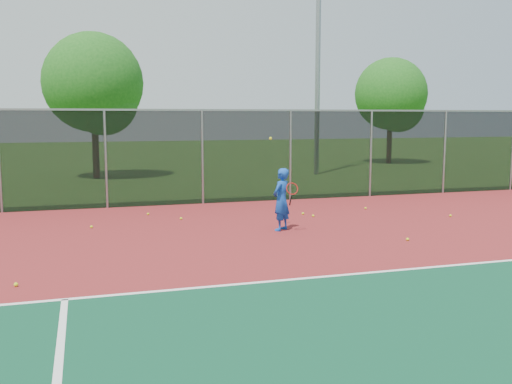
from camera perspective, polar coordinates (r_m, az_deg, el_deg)
court_apron at (r=10.73m, az=22.42°, el=-8.21°), size 30.00×20.00×0.02m
fence_back at (r=19.17m, az=3.46°, el=3.81°), size 30.00×0.06×3.03m
tennis_player at (r=14.02m, az=2.55°, el=-0.74°), size 0.67×0.74×2.31m
practice_ball_0 at (r=16.05m, az=5.74°, el=-2.38°), size 0.07×0.07×0.07m
practice_ball_1 at (r=17.60m, az=10.90°, el=-1.60°), size 0.07×0.07×0.07m
practice_ball_2 at (r=16.56m, az=-10.74°, el=-2.17°), size 0.07×0.07×0.07m
practice_ball_3 at (r=16.39m, az=4.71°, el=-2.16°), size 0.07×0.07×0.07m
practice_ball_4 at (r=14.97m, az=-16.13°, el=-3.37°), size 0.07×0.07×0.07m
practice_ball_5 at (r=16.90m, az=18.87°, el=-2.25°), size 0.07×0.07×0.07m
practice_ball_6 at (r=13.41m, az=14.92°, el=-4.59°), size 0.07×0.07×0.07m
practice_ball_7 at (r=15.69m, az=-7.50°, el=-2.64°), size 0.07×0.07×0.07m
practice_ball_8 at (r=10.36m, az=-22.88°, el=-8.53°), size 0.07×0.07×0.07m
floodlight_n at (r=28.17m, az=6.23°, el=15.24°), size 0.90×0.40×11.64m
tree_back_left at (r=26.98m, az=-15.74°, el=10.06°), size 4.47×4.47×6.56m
tree_back_mid at (r=35.24m, az=13.51°, el=9.20°), size 4.27×4.27×6.27m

